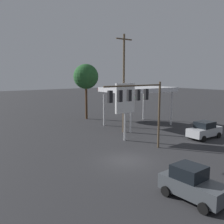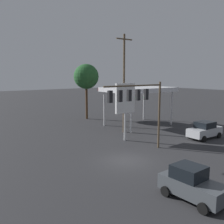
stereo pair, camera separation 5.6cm
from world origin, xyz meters
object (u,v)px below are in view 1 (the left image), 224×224
object	(u,v)px
hatchback_crossing	(192,184)
street_tree	(86,77)
traffic_signal_assembly	(138,100)
utility_pole	(124,82)
price_sign	(125,100)
sedan_waiting	(204,130)

from	to	relation	value
hatchback_crossing	street_tree	world-z (taller)	street_tree
traffic_signal_assembly	utility_pole	xyz separation A→B (m)	(-4.55, -7.24, 1.32)
traffic_signal_assembly	utility_pole	world-z (taller)	utility_pole
price_sign	sedan_waiting	xyz separation A→B (m)	(-7.76, 4.84, -3.48)
utility_pole	street_tree	xyz separation A→B (m)	(-1.43, -10.97, 0.55)
street_tree	price_sign	bearing A→B (deg)	74.45
traffic_signal_assembly	price_sign	world-z (taller)	traffic_signal_assembly
traffic_signal_assembly	street_tree	bearing A→B (deg)	-108.19
street_tree	sedan_waiting	bearing A→B (deg)	101.42
traffic_signal_assembly	hatchback_crossing	distance (m)	9.78
traffic_signal_assembly	street_tree	size ratio (longest dim) A/B	0.76
traffic_signal_assembly	sedan_waiting	distance (m)	10.63
utility_pole	sedan_waiting	xyz separation A→B (m)	(-5.26, 7.99, -5.33)
price_sign	hatchback_crossing	world-z (taller)	price_sign
sedan_waiting	traffic_signal_assembly	bearing A→B (deg)	-2.36
sedan_waiting	hatchback_crossing	world-z (taller)	hatchback_crossing
utility_pole	hatchback_crossing	distance (m)	18.20
sedan_waiting	street_tree	bearing A→B (deg)	-76.57
sedan_waiting	utility_pole	bearing A→B (deg)	-54.61
hatchback_crossing	street_tree	size ratio (longest dim) A/B	0.43
sedan_waiting	price_sign	bearing A→B (deg)	-29.94
traffic_signal_assembly	sedan_waiting	bearing A→B (deg)	175.63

